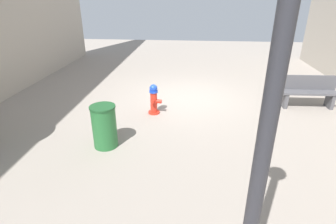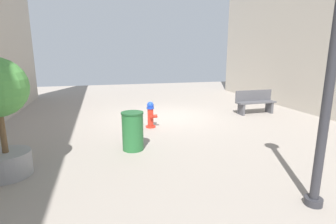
% 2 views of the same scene
% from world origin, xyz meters
% --- Properties ---
extents(ground_plane, '(23.40, 23.40, 0.00)m').
position_xyz_m(ground_plane, '(0.00, 0.00, 0.00)').
color(ground_plane, gray).
extents(fire_hydrant, '(0.39, 0.42, 0.87)m').
position_xyz_m(fire_hydrant, '(0.84, 1.31, 0.43)').
color(fire_hydrant, red).
rests_on(fire_hydrant, ground_plane).
extents(bench_near, '(1.70, 0.50, 0.95)m').
position_xyz_m(bench_near, '(-3.71, 0.37, 0.50)').
color(bench_near, '#4C4C51').
rests_on(bench_near, ground_plane).
extents(street_lamp, '(0.36, 0.36, 4.08)m').
position_xyz_m(street_lamp, '(-0.82, 6.44, 2.52)').
color(street_lamp, '#2D2D33').
rests_on(street_lamp, ground_plane).
extents(trash_bin, '(0.56, 0.56, 0.98)m').
position_xyz_m(trash_bin, '(1.68, 3.21, 0.49)').
color(trash_bin, '#266633').
rests_on(trash_bin, ground_plane).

